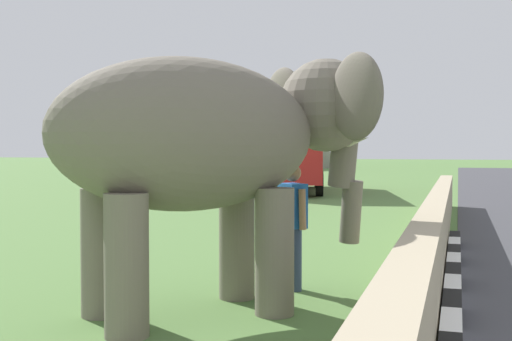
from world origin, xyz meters
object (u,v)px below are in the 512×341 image
object	(u,v)px
person_handler	(292,219)
cow_mid	(266,171)
elephant	(217,140)
cow_near	(238,175)
bus_red	(292,144)

from	to	relation	value
person_handler	cow_mid	distance (m)	19.67
elephant	cow_near	world-z (taller)	elephant
bus_red	cow_near	xyz separation A→B (m)	(-3.79, 1.15, -1.21)
cow_near	cow_mid	world-z (taller)	same
person_handler	bus_red	bearing A→B (deg)	14.54
elephant	bus_red	bearing A→B (deg)	12.14
bus_red	person_handler	bearing A→B (deg)	-165.46
person_handler	cow_mid	size ratio (longest dim) A/B	0.89
person_handler	cow_near	size ratio (longest dim) A/B	0.95
person_handler	bus_red	distance (m)	19.20
cow_near	cow_mid	bearing A→B (deg)	1.28
person_handler	cow_mid	world-z (taller)	person_handler
elephant	bus_red	distance (m)	20.34
elephant	person_handler	size ratio (longest dim) A/B	2.34
bus_red	elephant	bearing A→B (deg)	-167.86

